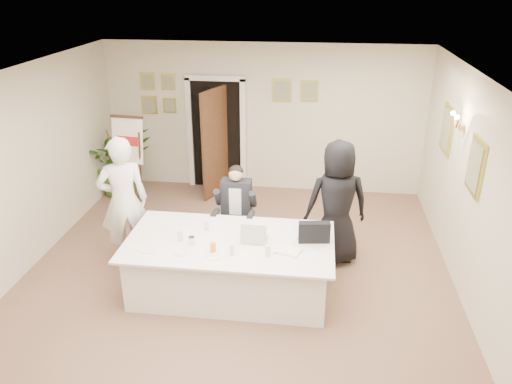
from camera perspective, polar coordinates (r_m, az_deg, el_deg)
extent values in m
plane|color=brown|center=(6.94, -2.57, -10.77)|extent=(7.00, 7.00, 0.00)
cube|color=white|center=(5.82, -3.08, 12.55)|extent=(6.00, 7.00, 0.02)
cube|color=beige|center=(9.52, 0.84, 8.39)|extent=(6.00, 0.10, 2.80)
cube|color=beige|center=(7.36, -26.48, 1.07)|extent=(0.10, 7.00, 2.80)
cube|color=beige|center=(6.47, 24.38, -1.50)|extent=(0.10, 7.00, 2.80)
cube|color=black|center=(9.73, -4.50, 6.51)|extent=(0.92, 0.06, 2.10)
cube|color=white|center=(9.82, -7.53, 6.53)|extent=(0.10, 0.06, 2.20)
cube|color=white|center=(9.61, -1.48, 6.35)|extent=(0.10, 0.06, 2.20)
cube|color=#311B0F|center=(9.33, -4.71, 5.61)|extent=(0.33, 0.81, 2.02)
cube|color=white|center=(6.66, -2.97, -8.55)|extent=(2.50, 1.25, 0.75)
cube|color=white|center=(6.46, -3.04, -5.66)|extent=(2.68, 1.43, 0.03)
cube|color=white|center=(9.04, -14.43, 5.70)|extent=(0.58, 0.22, 0.80)
imported|color=white|center=(7.31, -14.89, -1.04)|extent=(0.83, 0.73, 1.92)
imported|color=black|center=(7.19, 9.22, -1.28)|extent=(1.00, 0.75, 1.85)
imported|color=#346622|center=(9.84, -15.31, 3.55)|extent=(1.59, 1.56, 1.33)
cube|color=black|center=(6.39, 6.67, -4.60)|extent=(0.41, 0.16, 0.28)
cube|color=white|center=(6.20, 3.67, -6.74)|extent=(0.35, 0.29, 0.03)
cylinder|color=white|center=(6.38, -12.17, -6.37)|extent=(0.23, 0.23, 0.01)
cylinder|color=white|center=(6.24, -8.50, -6.79)|extent=(0.21, 0.21, 0.01)
cylinder|color=white|center=(6.11, -4.74, -7.32)|extent=(0.23, 0.23, 0.01)
cylinder|color=silver|center=(6.48, -8.66, -4.96)|extent=(0.08, 0.08, 0.14)
cylinder|color=silver|center=(6.10, -2.77, -6.66)|extent=(0.07, 0.07, 0.14)
cylinder|color=silver|center=(6.09, 1.35, -6.70)|extent=(0.09, 0.09, 0.14)
cylinder|color=silver|center=(6.69, -5.66, -3.83)|extent=(0.06, 0.06, 0.14)
cylinder|color=orange|center=(6.17, -4.93, -6.38)|extent=(0.09, 0.09, 0.13)
cylinder|color=silver|center=(6.37, -7.36, -5.56)|extent=(0.10, 0.10, 0.11)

